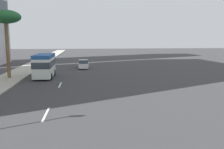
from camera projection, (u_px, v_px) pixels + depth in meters
ground_plane at (64, 76)px, 33.88m from camera, size 198.00×198.00×0.00m
sidewalk_right at (12, 77)px, 33.01m from camera, size 162.00×3.98×0.15m
lane_stripe_mid at (46, 114)px, 16.71m from camera, size 3.20×0.16×0.01m
lane_stripe_far at (60, 85)px, 27.42m from camera, size 3.20×0.16×0.01m
car_lead at (83, 64)px, 42.92m from camera, size 4.49×1.82×1.56m
minibus_fourth at (44, 65)px, 32.47m from camera, size 6.43×2.38×3.19m
palm_tree at (6, 18)px, 30.71m from camera, size 3.87×3.87×8.80m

